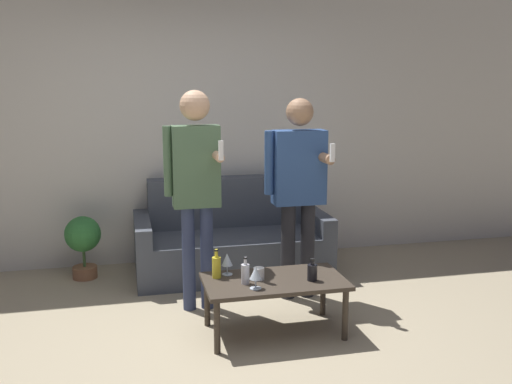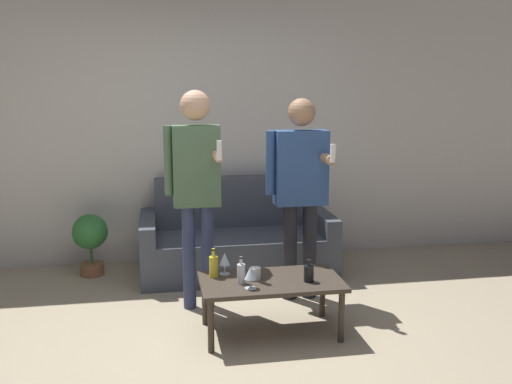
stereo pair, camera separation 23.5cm
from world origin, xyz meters
name	(u,v)px [view 2 (the right image)]	position (x,y,z in m)	size (l,w,h in m)	color
ground_plane	(220,357)	(0.00, 0.00, 0.00)	(16.00, 16.00, 0.00)	tan
wall_back	(193,126)	(0.00, 2.21, 1.35)	(8.00, 0.06, 2.70)	silver
couch	(236,239)	(0.36, 1.75, 0.30)	(1.79, 0.88, 0.86)	#474C56
coffee_table	(271,286)	(0.41, 0.30, 0.36)	(1.01, 0.56, 0.40)	#3D3328
bottle_orange	(241,273)	(0.19, 0.26, 0.48)	(0.06, 0.06, 0.19)	silver
bottle_green	(309,273)	(0.66, 0.22, 0.47)	(0.07, 0.07, 0.16)	black
bottle_dark	(214,266)	(0.01, 0.43, 0.49)	(0.06, 0.06, 0.21)	yellow
wine_glass_near	(225,260)	(0.10, 0.48, 0.51)	(0.08, 0.08, 0.16)	silver
wine_glass_far	(250,274)	(0.23, 0.15, 0.51)	(0.08, 0.08, 0.16)	silver
cup_on_table	(255,274)	(0.30, 0.33, 0.45)	(0.08, 0.08, 0.09)	white
person_standing_left	(196,179)	(-0.07, 0.87, 1.05)	(0.43, 0.43, 1.73)	navy
person_standing_right	(300,183)	(0.77, 0.94, 0.98)	(0.50, 0.43, 1.66)	#232328
potted_plant	(90,237)	(-1.00, 1.83, 0.37)	(0.33, 0.33, 0.58)	#936042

